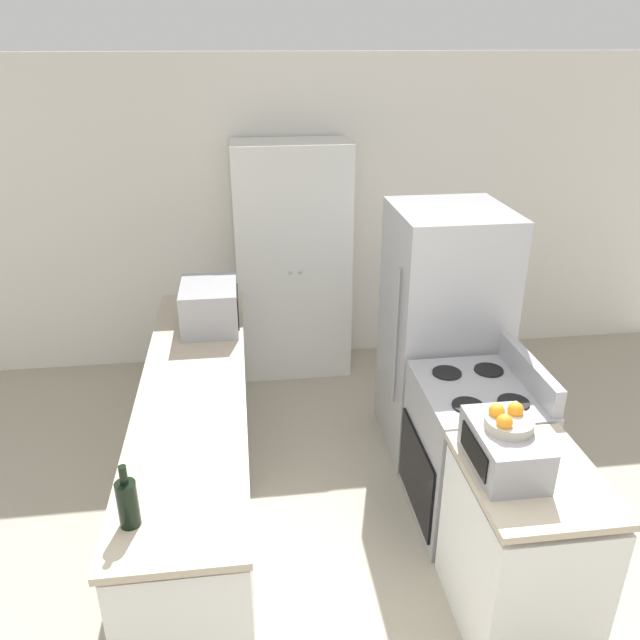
# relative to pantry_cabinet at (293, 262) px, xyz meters

# --- Properties ---
(wall_back) EXTENTS (7.00, 0.06, 2.60)m
(wall_back) POSITION_rel_pantry_cabinet_xyz_m (0.06, 0.28, 0.31)
(wall_back) COLOR silver
(wall_back) RESTS_ON ground_plane
(counter_left) EXTENTS (0.60, 2.76, 0.90)m
(counter_left) POSITION_rel_pantry_cabinet_xyz_m (-0.73, -1.77, -0.55)
(counter_left) COLOR silver
(counter_left) RESTS_ON ground_plane
(counter_right) EXTENTS (0.60, 0.73, 0.90)m
(counter_right) POSITION_rel_pantry_cabinet_xyz_m (0.85, -2.78, -0.55)
(counter_right) COLOR silver
(counter_right) RESTS_ON ground_plane
(pantry_cabinet) EXTENTS (0.94, 0.49, 1.97)m
(pantry_cabinet) POSITION_rel_pantry_cabinet_xyz_m (0.00, 0.00, 0.00)
(pantry_cabinet) COLOR silver
(pantry_cabinet) RESTS_ON ground_plane
(stove) EXTENTS (0.66, 0.75, 1.06)m
(stove) POSITION_rel_pantry_cabinet_xyz_m (0.87, -2.02, -0.53)
(stove) COLOR #9E9EA3
(stove) RESTS_ON ground_plane
(refrigerator) EXTENTS (0.75, 0.76, 1.72)m
(refrigerator) POSITION_rel_pantry_cabinet_xyz_m (0.91, -1.23, -0.12)
(refrigerator) COLOR #A3A3A8
(refrigerator) RESTS_ON ground_plane
(microwave) EXTENTS (0.38, 0.49, 0.30)m
(microwave) POSITION_rel_pantry_cabinet_xyz_m (-0.65, -1.00, 0.06)
(microwave) COLOR #939399
(microwave) RESTS_ON counter_left
(wine_bottle) EXTENTS (0.09, 0.09, 0.29)m
(wine_bottle) POSITION_rel_pantry_cabinet_xyz_m (-0.92, -2.87, 0.02)
(wine_bottle) COLOR black
(wine_bottle) RESTS_ON counter_left
(toaster_oven) EXTENTS (0.29, 0.44, 0.21)m
(toaster_oven) POSITION_rel_pantry_cabinet_xyz_m (0.72, -2.72, 0.02)
(toaster_oven) COLOR #939399
(toaster_oven) RESTS_ON counter_right
(fruit_bowl) EXTENTS (0.22, 0.22, 0.10)m
(fruit_bowl) POSITION_rel_pantry_cabinet_xyz_m (0.72, -2.70, 0.16)
(fruit_bowl) COLOR #B2A893
(fruit_bowl) RESTS_ON toaster_oven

